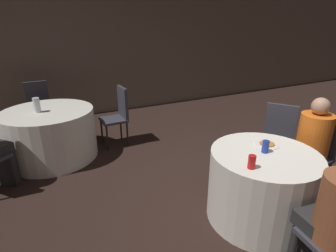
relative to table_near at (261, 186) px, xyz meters
The scene contains 14 objects.
ground_plane 0.42m from the table_near, 44.96° to the left, with size 16.00×16.00×0.00m, color black.
wall_back 4.42m from the table_near, 88.29° to the left, with size 16.00×0.06×2.80m.
table_near is the anchor object (origin of this frame).
table_far 3.03m from the table_near, 126.80° to the left, with size 1.30×1.30×0.75m.
chair_near_east 0.97m from the table_near, ahead, with size 0.44×0.44×0.97m.
chair_near_northeast 0.97m from the table_near, 33.95° to the left, with size 0.56×0.56×0.97m.
chair_far_east 2.57m from the table_near, 106.91° to the left, with size 0.41×0.41×0.97m.
chair_far_north 3.98m from the table_near, 118.62° to the left, with size 0.43×0.44×0.97m.
person_orange_shirt 0.82m from the table_near, ahead, with size 0.51×0.37×1.18m.
person_floral_shirt 0.81m from the table_near, 98.92° to the right, with size 0.38×0.51×1.17m.
pizza_plate_near 0.43m from the table_near, 41.22° to the left, with size 0.25×0.25×0.02m.
soda_can_red 0.57m from the table_near, 155.59° to the right, with size 0.07×0.07×0.12m.
soda_can_blue 0.44m from the table_near, 75.36° to the left, with size 0.07×0.07×0.12m.
bottle_far 3.11m from the table_near, 128.84° to the left, with size 0.09×0.09×0.21m.
Camera 1 is at (-1.99, -1.73, 1.91)m, focal length 28.00 mm.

